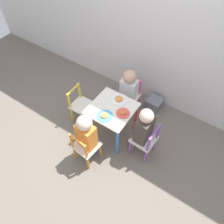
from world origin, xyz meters
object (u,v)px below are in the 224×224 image
chair_purple (145,141)px  plate_front (105,116)px  chair_yellow (81,105)px  child_front (87,134)px  chair_pink (129,96)px  child_back (128,89)px  child_right (143,128)px  plate_back (119,99)px  storage_bin (154,103)px  plate_right (123,113)px  kids_table (112,113)px  chair_orange (85,147)px

chair_purple → plate_front: (-0.48, -0.12, 0.25)m
chair_yellow → plate_front: 0.55m
chair_purple → child_front: bearing=-49.9°
chair_pink → child_front: size_ratio=0.68×
child_back → child_right: size_ratio=0.94×
child_back → chair_pink: bearing=90.0°
plate_back → storage_bin: 0.73m
chair_pink → plate_right: 0.57m
child_right → storage_bin: child_right is taller
chair_purple → storage_bin: (-0.22, 0.71, -0.17)m
chair_purple → child_front: size_ratio=0.68×
child_back → plate_right: size_ratio=4.62×
chair_pink → chair_purple: same height
kids_table → plate_right: bearing=0.0°
chair_yellow → child_back: (0.44, 0.43, 0.18)m
kids_table → chair_yellow: size_ratio=0.97×
chair_orange → chair_purple: size_ratio=1.00×
child_front → chair_purple: bearing=-137.5°
plate_right → child_right: bearing=-4.5°
chair_orange → child_back: size_ratio=0.71×
chair_yellow → plate_right: 0.67m
plate_back → chair_yellow: bearing=-161.0°
chair_purple → plate_front: 0.55m
child_back → plate_back: child_back is taller
plate_back → chair_orange: bearing=-94.0°
chair_yellow → child_back: bearing=-48.0°
plate_front → storage_bin: plate_front is taller
chair_purple → plate_right: size_ratio=3.30×
chair_orange → storage_bin: (0.30, 1.16, -0.17)m
kids_table → child_front: size_ratio=0.66×
chair_yellow → plate_front: bearing=-107.3°
child_back → storage_bin: (0.28, 0.27, -0.35)m
chair_orange → plate_back: (0.04, 0.62, 0.25)m
plate_front → kids_table: bearing=90.0°
chair_pink → child_right: bearing=-52.0°
plate_front → plate_right: same height
plate_right → plate_front: bearing=-135.0°
chair_orange → plate_right: (0.19, 0.47, 0.25)m
chair_yellow → storage_bin: bearing=-48.0°
plate_back → storage_bin: (0.25, 0.54, -0.42)m
child_right → child_back: bearing=-131.4°
chair_orange → child_right: size_ratio=0.67×
child_right → chair_yellow: bearing=-87.3°
chair_orange → child_front: (0.01, 0.06, 0.20)m
plate_right → child_back: bearing=113.2°
plate_right → chair_pink: bearing=111.0°
chair_yellow → plate_back: (0.48, 0.16, 0.25)m
child_back → kids_table: bearing=-90.0°
chair_yellow → chair_pink: bearing=-43.9°
chair_pink → child_front: child_front is taller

